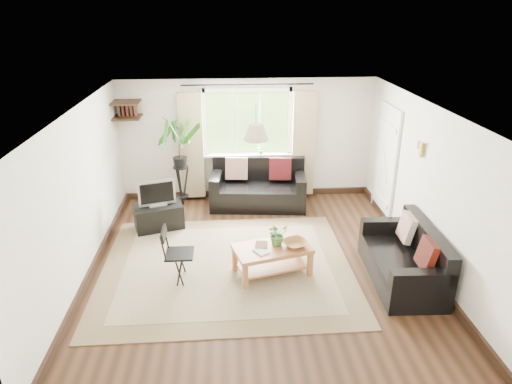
{
  "coord_description": "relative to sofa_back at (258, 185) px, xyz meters",
  "views": [
    {
      "loc": [
        -0.45,
        -6.0,
        3.72
      ],
      "look_at": [
        0.0,
        0.4,
        1.05
      ],
      "focal_mm": 32.0,
      "sensor_mm": 36.0,
      "label": 1
    }
  ],
  "objects": [
    {
      "name": "corner_shelf",
      "position": [
        -2.42,
        0.27,
        1.46
      ],
      "size": [
        0.5,
        0.5,
        0.34
      ],
      "primitive_type": null,
      "color": "black",
      "rests_on": "wall_back"
    },
    {
      "name": "coffee_table",
      "position": [
        0.02,
        -2.47,
        -0.21
      ],
      "size": [
        1.21,
        0.87,
        0.45
      ],
      "primitive_type": null,
      "rotation": [
        0.0,
        0.0,
        0.27
      ],
      "color": "brown",
      "rests_on": "floor"
    },
    {
      "name": "wall_front",
      "position": [
        -0.17,
        -4.98,
        0.77
      ],
      "size": [
        5.0,
        0.02,
        2.4
      ],
      "primitive_type": "cube",
      "color": "silver",
      "rests_on": "floor"
    },
    {
      "name": "floor",
      "position": [
        -0.17,
        -2.23,
        -0.43
      ],
      "size": [
        5.5,
        5.5,
        0.0
      ],
      "primitive_type": "plane",
      "color": "black",
      "rests_on": "ground"
    },
    {
      "name": "book_b",
      "position": [
        -0.22,
        -2.42,
        0.03
      ],
      "size": [
        0.2,
        0.25,
        0.02
      ],
      "primitive_type": "imported",
      "rotation": [
        0.0,
        0.0,
        -0.13
      ],
      "color": "brown",
      "rests_on": "coffee_table"
    },
    {
      "name": "door",
      "position": [
        2.3,
        -0.53,
        0.57
      ],
      "size": [
        0.06,
        0.96,
        2.06
      ],
      "primitive_type": "cube",
      "color": "silver",
      "rests_on": "wall_right"
    },
    {
      "name": "ceiling",
      "position": [
        -0.17,
        -2.23,
        1.97
      ],
      "size": [
        5.5,
        5.5,
        0.0
      ],
      "primitive_type": "plane",
      "rotation": [
        3.14,
        0.0,
        0.0
      ],
      "color": "white",
      "rests_on": "floor"
    },
    {
      "name": "wall_left",
      "position": [
        -2.67,
        -2.23,
        0.77
      ],
      "size": [
        0.02,
        5.5,
        2.4
      ],
      "primitive_type": "cube",
      "color": "silver",
      "rests_on": "floor"
    },
    {
      "name": "palm_stand",
      "position": [
        -1.49,
        0.12,
        0.45
      ],
      "size": [
        0.8,
        0.8,
        1.75
      ],
      "primitive_type": null,
      "rotation": [
        0.0,
        0.0,
        0.19
      ],
      "color": "black",
      "rests_on": "floor"
    },
    {
      "name": "sofa_right",
      "position": [
        1.86,
        -2.76,
        -0.04
      ],
      "size": [
        1.69,
        0.89,
        0.78
      ],
      "primitive_type": null,
      "rotation": [
        0.0,
        0.0,
        -1.61
      ],
      "color": "black",
      "rests_on": "floor"
    },
    {
      "name": "wall_sconce",
      "position": [
        2.26,
        -1.93,
        1.31
      ],
      "size": [
        0.12,
        0.12,
        0.28
      ],
      "primitive_type": null,
      "color": "beige",
      "rests_on": "wall_right"
    },
    {
      "name": "rug",
      "position": [
        -0.64,
        -2.26,
        -0.42
      ],
      "size": [
        3.76,
        3.22,
        0.02
      ],
      "primitive_type": "cube",
      "rotation": [
        0.0,
        0.0,
        0.0
      ],
      "color": "#B9AE8F",
      "rests_on": "floor"
    },
    {
      "name": "pendant_lamp",
      "position": [
        -0.17,
        -1.83,
        1.62
      ],
      "size": [
        0.36,
        0.36,
        0.54
      ],
      "primitive_type": null,
      "color": "beige",
      "rests_on": "ceiling"
    },
    {
      "name": "wall_right",
      "position": [
        2.33,
        -2.23,
        0.77
      ],
      "size": [
        0.02,
        5.5,
        2.4
      ],
      "primitive_type": "cube",
      "color": "silver",
      "rests_on": "floor"
    },
    {
      "name": "sofa_back",
      "position": [
        0.0,
        0.0,
        0.0
      ],
      "size": [
        1.9,
        1.09,
        0.86
      ],
      "primitive_type": null,
      "rotation": [
        0.0,
        0.0,
        -0.1
      ],
      "color": "black",
      "rests_on": "floor"
    },
    {
      "name": "tv_stand",
      "position": [
        -1.82,
        -0.87,
        -0.21
      ],
      "size": [
        0.92,
        0.69,
        0.44
      ],
      "primitive_type": "cube",
      "rotation": [
        0.0,
        0.0,
        0.3
      ],
      "color": "black",
      "rests_on": "floor"
    },
    {
      "name": "sill_plant",
      "position": [
        0.08,
        0.4,
        0.64
      ],
      "size": [
        0.14,
        0.1,
        0.27
      ],
      "primitive_type": "imported",
      "color": "#2D6023",
      "rests_on": "window"
    },
    {
      "name": "bowl",
      "position": [
        0.35,
        -2.49,
        0.06
      ],
      "size": [
        0.47,
        0.47,
        0.09
      ],
      "primitive_type": "imported",
      "rotation": [
        0.0,
        0.0,
        0.42
      ],
      "color": "brown",
      "rests_on": "coffee_table"
    },
    {
      "name": "folding_chair",
      "position": [
        -1.31,
        -2.55,
        -0.01
      ],
      "size": [
        0.43,
        0.43,
        0.83
      ],
      "primitive_type": null,
      "rotation": [
        0.0,
        0.0,
        1.57
      ],
      "color": "black",
      "rests_on": "floor"
    },
    {
      "name": "book_a",
      "position": [
        -0.22,
        -2.64,
        0.03
      ],
      "size": [
        0.25,
        0.27,
        0.02
      ],
      "primitive_type": "imported",
      "rotation": [
        0.0,
        0.0,
        0.55
      ],
      "color": "silver",
      "rests_on": "coffee_table"
    },
    {
      "name": "tv",
      "position": [
        -1.82,
        -0.87,
        0.26
      ],
      "size": [
        0.67,
        0.39,
        0.49
      ],
      "primitive_type": null,
      "rotation": [
        0.0,
        0.0,
        0.3
      ],
      "color": "#A5A5AA",
      "rests_on": "tv_stand"
    },
    {
      "name": "wall_back",
      "position": [
        -0.17,
        0.52,
        0.77
      ],
      "size": [
        5.0,
        0.02,
        2.4
      ],
      "primitive_type": "cube",
      "color": "silver",
      "rests_on": "floor"
    },
    {
      "name": "window",
      "position": [
        -0.17,
        0.48,
        1.12
      ],
      "size": [
        2.5,
        0.16,
        2.16
      ],
      "primitive_type": null,
      "color": "white",
      "rests_on": "wall_back"
    },
    {
      "name": "table_plant",
      "position": [
        0.1,
        -2.4,
        0.19
      ],
      "size": [
        0.38,
        0.36,
        0.33
      ],
      "primitive_type": "imported",
      "rotation": [
        0.0,
        0.0,
        0.42
      ],
      "color": "#366528",
      "rests_on": "coffee_table"
    }
  ]
}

